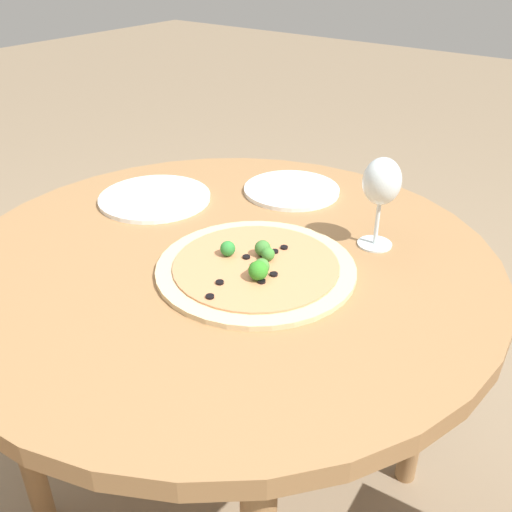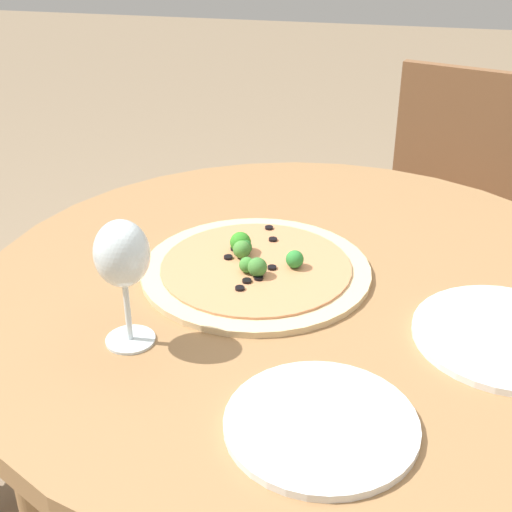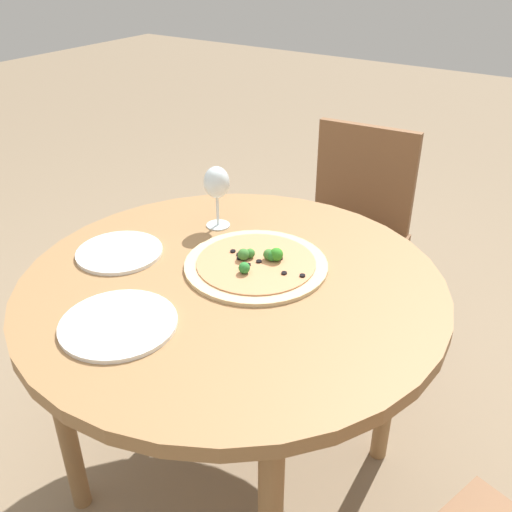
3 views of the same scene
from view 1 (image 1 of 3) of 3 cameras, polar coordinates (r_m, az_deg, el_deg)
name	(u,v)px [view 1 (image 1 of 3)]	position (r m, az deg, el deg)	size (l,w,h in m)	color
ground_plane	(232,496)	(1.55, -2.37, -22.88)	(12.00, 12.00, 0.00)	#847056
dining_table	(226,285)	(1.11, -3.04, -2.91)	(1.02, 1.02, 0.70)	olive
pizza	(256,267)	(1.02, 0.00, -1.09)	(0.36, 0.36, 0.05)	#DBBC89
wine_glass	(382,184)	(1.07, 12.46, 7.03)	(0.07, 0.07, 0.18)	silver
plate_near	(155,198)	(1.31, -10.09, 5.75)	(0.25, 0.25, 0.01)	white
plate_far	(292,190)	(1.33, 3.58, 6.62)	(0.22, 0.22, 0.01)	white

